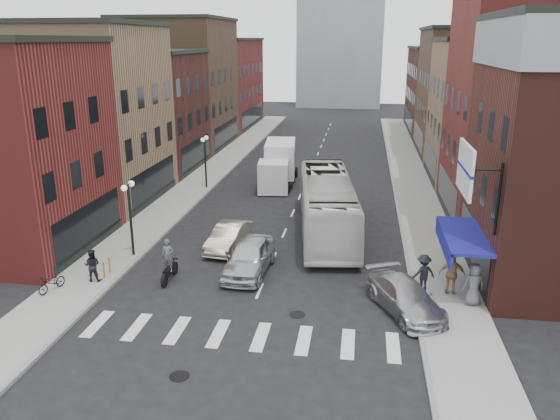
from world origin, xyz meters
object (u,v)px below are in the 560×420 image
object	(u,v)px
sedan_left_far	(229,237)
ped_right_c	(474,284)
billboard_sign	(467,171)
parked_bicycle	(52,283)
streetlamp_far	(205,152)
ped_right_b	(452,274)
curb_car	(405,297)
ped_left_solo	(92,265)
sedan_left_near	(249,257)
motorcycle_rider	(168,262)
streetlamp_near	(129,205)
bike_rack	(107,268)
ped_right_a	(423,273)
box_truck	(278,165)
transit_bus	(327,205)

from	to	relation	value
sedan_left_far	ped_right_c	size ratio (longest dim) A/B	2.26
billboard_sign	parked_bicycle	distance (m)	18.78
billboard_sign	streetlamp_far	bearing A→B (deg)	132.41
ped_right_b	streetlamp_far	bearing A→B (deg)	-40.12
curb_car	ped_left_solo	world-z (taller)	ped_left_solo
sedan_left_near	streetlamp_far	bearing A→B (deg)	116.14
sedan_left_far	ped_left_solo	distance (m)	7.57
motorcycle_rider	ped_right_b	size ratio (longest dim) A/B	1.10
sedan_left_near	sedan_left_far	world-z (taller)	sedan_left_near
parked_bicycle	curb_car	bearing A→B (deg)	18.65
billboard_sign	streetlamp_near	bearing A→B (deg)	167.65
motorcycle_rider	sedan_left_near	distance (m)	3.93
ped_left_solo	ped_right_b	distance (m)	16.63
streetlamp_near	sedan_left_far	bearing A→B (deg)	22.86
bike_rack	ped_right_a	distance (m)	15.02
billboard_sign	sedan_left_far	size ratio (longest dim) A/B	0.87
box_truck	sedan_left_near	xyz separation A→B (m)	(1.21, -17.28, -0.79)
transit_bus	motorcycle_rider	bearing A→B (deg)	-138.09
transit_bus	ped_right_a	bearing A→B (deg)	-64.64
ped_right_a	box_truck	bearing A→B (deg)	-86.14
bike_rack	transit_bus	bearing A→B (deg)	39.18
parked_bicycle	ped_right_a	bearing A→B (deg)	24.99
parked_bicycle	ped_right_b	world-z (taller)	ped_right_b
ped_right_b	bike_rack	bearing A→B (deg)	6.82
bike_rack	sedan_left_far	bearing A→B (deg)	43.56
bike_rack	curb_car	xyz separation A→B (m)	(14.10, -1.35, 0.13)
ped_left_solo	ped_right_a	world-z (taller)	ped_right_a
transit_bus	parked_bicycle	xyz separation A→B (m)	(-11.79, -10.22, -1.19)
bike_rack	ped_right_c	world-z (taller)	ped_right_c
billboard_sign	ped_left_solo	distance (m)	17.34
box_truck	curb_car	bearing A→B (deg)	-73.33
ped_right_c	transit_bus	bearing A→B (deg)	-62.07
motorcycle_rider	ped_right_a	world-z (taller)	motorcycle_rider
curb_car	ped_right_c	distance (m)	3.05
ped_right_a	ped_right_b	xyz separation A→B (m)	(1.23, -0.13, 0.09)
bike_rack	sedan_left_far	xyz separation A→B (m)	(4.94, 4.70, 0.15)
sedan_left_near	ped_right_c	distance (m)	10.53
sedan_left_near	ped_right_c	xyz separation A→B (m)	(10.30, -2.19, 0.26)
motorcycle_rider	ped_left_solo	xyz separation A→B (m)	(-3.46, -0.83, -0.05)
motorcycle_rider	sedan_left_near	bearing A→B (deg)	24.31
sedan_left_near	ped_right_b	world-z (taller)	ped_right_b
billboard_sign	motorcycle_rider	world-z (taller)	billboard_sign
streetlamp_far	sedan_left_near	size ratio (longest dim) A/B	0.84
ped_right_c	curb_car	bearing A→B (deg)	5.95
box_truck	sedan_left_far	distance (m)	14.32
curb_car	ped_left_solo	bearing A→B (deg)	152.34
streetlamp_near	streetlamp_far	bearing A→B (deg)	90.00
streetlamp_near	motorcycle_rider	size ratio (longest dim) A/B	1.93
motorcycle_rider	ped_right_b	bearing A→B (deg)	2.11
bike_rack	sedan_left_far	size ratio (longest dim) A/B	0.19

